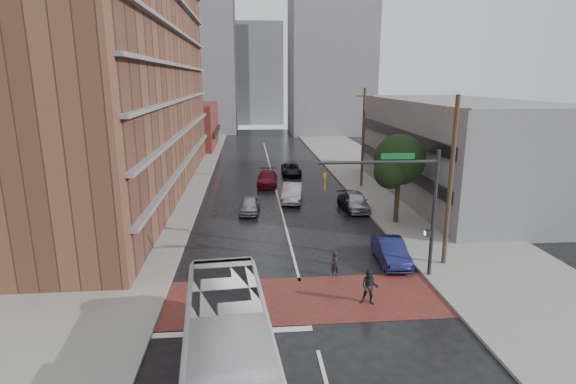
{
  "coord_description": "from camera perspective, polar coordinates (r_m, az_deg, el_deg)",
  "views": [
    {
      "loc": [
        -2.65,
        -20.05,
        10.79
      ],
      "look_at": [
        -0.1,
        8.83,
        3.5
      ],
      "focal_mm": 28.0,
      "sensor_mm": 36.0,
      "label": 1
    }
  ],
  "objects": [
    {
      "name": "sidewalk_west",
      "position": [
        47.15,
        -15.73,
        0.44
      ],
      "size": [
        9.0,
        90.0,
        0.15
      ],
      "primitive_type": "cube",
      "color": "gray",
      "rests_on": "ground"
    },
    {
      "name": "car_parked_near",
      "position": [
        28.01,
        12.91,
        -7.33
      ],
      "size": [
        1.72,
        4.44,
        1.44
      ],
      "primitive_type": "imported",
      "rotation": [
        0.0,
        0.0,
        -0.04
      ],
      "color": "#15184A",
      "rests_on": "ground"
    },
    {
      "name": "apartment_block",
      "position": [
        45.6,
        -20.41,
        17.31
      ],
      "size": [
        10.0,
        44.0,
        28.0
      ],
      "primitive_type": "cube",
      "color": "brown",
      "rests_on": "ground"
    },
    {
      "name": "transit_bus",
      "position": [
        15.81,
        -7.42,
        -21.1
      ],
      "size": [
        3.91,
        12.46,
        3.41
      ],
      "primitive_type": "imported",
      "rotation": [
        0.0,
        0.0,
        0.09
      ],
      "color": "silver",
      "rests_on": "ground"
    },
    {
      "name": "storefront_west",
      "position": [
        75.0,
        -12.32,
        8.22
      ],
      "size": [
        8.0,
        16.0,
        7.0
      ],
      "primitive_type": "cube",
      "color": "brown",
      "rests_on": "ground"
    },
    {
      "name": "suv_travel",
      "position": [
        52.11,
        0.42,
        2.89
      ],
      "size": [
        2.19,
        4.67,
        1.29
      ],
      "primitive_type": "imported",
      "rotation": [
        0.0,
        0.0,
        -0.01
      ],
      "color": "black",
      "rests_on": "ground"
    },
    {
      "name": "signal_mast",
      "position": [
        24.85,
        15.11,
        -0.5
      ],
      "size": [
        6.5,
        0.3,
        7.2
      ],
      "color": "#2D2D33",
      "rests_on": "ground"
    },
    {
      "name": "car_parked_mid",
      "position": [
        38.44,
        8.12,
        -1.36
      ],
      "size": [
        2.12,
        4.45,
        1.25
      ],
      "primitive_type": "imported",
      "rotation": [
        0.0,
        0.0,
        0.09
      ],
      "color": "black",
      "rests_on": "ground"
    },
    {
      "name": "ground",
      "position": [
        22.93,
        2.25,
        -13.98
      ],
      "size": [
        160.0,
        160.0,
        0.0
      ],
      "primitive_type": "plane",
      "color": "black",
      "rests_on": "ground"
    },
    {
      "name": "pedestrian_b",
      "position": [
        22.82,
        10.33,
        -11.78
      ],
      "size": [
        1.06,
        0.94,
        1.82
      ],
      "primitive_type": "imported",
      "rotation": [
        0.0,
        0.0,
        -0.34
      ],
      "color": "black",
      "rests_on": "ground"
    },
    {
      "name": "distant_tower_west",
      "position": [
        98.84,
        -12.17,
        16.84
      ],
      "size": [
        18.0,
        16.0,
        32.0
      ],
      "primitive_type": "cube",
      "color": "slate",
      "rests_on": "ground"
    },
    {
      "name": "car_travel_c",
      "position": [
        46.98,
        -2.65,
        1.74
      ],
      "size": [
        2.41,
        5.18,
        1.46
      ],
      "primitive_type": "imported",
      "rotation": [
        0.0,
        0.0,
        -0.07
      ],
      "color": "maroon",
      "rests_on": "ground"
    },
    {
      "name": "distant_tower_center",
      "position": [
        115.09,
        -3.86,
        14.69
      ],
      "size": [
        12.0,
        10.0,
        24.0
      ],
      "primitive_type": "cube",
      "color": "slate",
      "rests_on": "ground"
    },
    {
      "name": "car_travel_b",
      "position": [
        40.72,
        0.54,
        -0.08
      ],
      "size": [
        2.4,
        5.07,
        1.61
      ],
      "primitive_type": "imported",
      "rotation": [
        0.0,
        0.0,
        -0.15
      ],
      "color": "#B5B5BD",
      "rests_on": "ground"
    },
    {
      "name": "pedestrian_a",
      "position": [
        25.59,
        6.04,
        -9.12
      ],
      "size": [
        0.55,
        0.37,
        1.46
      ],
      "primitive_type": "imported",
      "rotation": [
        0.0,
        0.0,
        -0.04
      ],
      "color": "black",
      "rests_on": "ground"
    },
    {
      "name": "distant_tower_east",
      "position": [
        93.82,
        5.47,
        18.46
      ],
      "size": [
        16.0,
        14.0,
        36.0
      ],
      "primitive_type": "cube",
      "color": "slate",
      "rests_on": "ground"
    },
    {
      "name": "utility_pole_far",
      "position": [
        45.87,
        9.51,
        6.85
      ],
      "size": [
        1.6,
        0.26,
        10.0
      ],
      "color": "#473321",
      "rests_on": "ground"
    },
    {
      "name": "car_parked_far",
      "position": [
        38.46,
        8.52,
        -1.12
      ],
      "size": [
        1.9,
        4.62,
        1.57
      ],
      "primitive_type": "imported",
      "rotation": [
        0.0,
        0.0,
        0.01
      ],
      "color": "#A4A5AC",
      "rests_on": "ground"
    },
    {
      "name": "street_tree",
      "position": [
        34.51,
        13.94,
        3.59
      ],
      "size": [
        4.2,
        4.1,
        6.9
      ],
      "color": "#332319",
      "rests_on": "ground"
    },
    {
      "name": "sidewalk_east",
      "position": [
        48.42,
        12.07,
        1.02
      ],
      "size": [
        9.0,
        90.0,
        0.15
      ],
      "primitive_type": "cube",
      "color": "gray",
      "rests_on": "ground"
    },
    {
      "name": "building_east",
      "position": [
        44.84,
        20.38,
        5.17
      ],
      "size": [
        11.0,
        26.0,
        9.0
      ],
      "primitive_type": "cube",
      "color": "slate",
      "rests_on": "ground"
    },
    {
      "name": "crosswalk",
      "position": [
        23.36,
        2.09,
        -13.38
      ],
      "size": [
        14.0,
        5.0,
        0.02
      ],
      "primitive_type": "cube",
      "color": "brown",
      "rests_on": "ground"
    },
    {
      "name": "car_travel_a",
      "position": [
        37.46,
        -4.9,
        -1.63
      ],
      "size": [
        1.93,
        4.0,
        1.31
      ],
      "primitive_type": "imported",
      "rotation": [
        0.0,
        0.0,
        -0.1
      ],
      "color": "#ABAEB3",
      "rests_on": "ground"
    },
    {
      "name": "utility_pole_near",
      "position": [
        27.23,
        19.94,
        1.28
      ],
      "size": [
        1.6,
        0.26,
        10.0
      ],
      "color": "#473321",
      "rests_on": "ground"
    }
  ]
}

